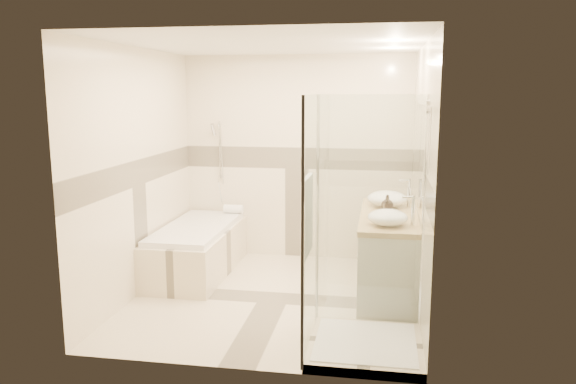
% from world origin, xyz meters
% --- Properties ---
extents(room, '(2.82, 3.02, 2.52)m').
position_xyz_m(room, '(0.06, 0.01, 1.26)').
color(room, beige).
rests_on(room, ground).
extents(bathtub, '(0.75, 1.70, 0.56)m').
position_xyz_m(bathtub, '(-1.02, 0.65, 0.31)').
color(bathtub, beige).
rests_on(bathtub, ground).
extents(vanity, '(0.58, 1.62, 0.85)m').
position_xyz_m(vanity, '(1.12, 0.30, 0.43)').
color(vanity, silver).
rests_on(vanity, ground).
extents(shower_enclosure, '(0.96, 0.93, 2.04)m').
position_xyz_m(shower_enclosure, '(0.83, -0.97, 0.51)').
color(shower_enclosure, beige).
rests_on(shower_enclosure, ground).
extents(vessel_sink_near, '(0.42, 0.42, 0.17)m').
position_xyz_m(vessel_sink_near, '(1.10, 0.66, 0.93)').
color(vessel_sink_near, white).
rests_on(vessel_sink_near, vanity).
extents(vessel_sink_far, '(0.37, 0.37, 0.15)m').
position_xyz_m(vessel_sink_far, '(1.10, -0.20, 0.92)').
color(vessel_sink_far, white).
rests_on(vessel_sink_far, vanity).
extents(faucet_near, '(0.12, 0.03, 0.30)m').
position_xyz_m(faucet_near, '(1.32, 0.66, 1.03)').
color(faucet_near, silver).
rests_on(faucet_near, vanity).
extents(faucet_far, '(0.12, 0.03, 0.29)m').
position_xyz_m(faucet_far, '(1.32, -0.20, 1.02)').
color(faucet_far, silver).
rests_on(faucet_far, vanity).
extents(amenity_bottle_a, '(0.09, 0.09, 0.16)m').
position_xyz_m(amenity_bottle_a, '(1.10, 0.31, 0.93)').
color(amenity_bottle_a, black).
rests_on(amenity_bottle_a, vanity).
extents(amenity_bottle_b, '(0.15, 0.15, 0.17)m').
position_xyz_m(amenity_bottle_b, '(1.10, 0.43, 0.93)').
color(amenity_bottle_b, black).
rests_on(amenity_bottle_b, vanity).
extents(folded_towels, '(0.17, 0.28, 0.09)m').
position_xyz_m(folded_towels, '(1.10, 0.94, 0.89)').
color(folded_towels, white).
rests_on(folded_towels, vanity).
extents(rolled_towel, '(0.24, 0.11, 0.11)m').
position_xyz_m(rolled_towel, '(-0.78, 1.35, 0.61)').
color(rolled_towel, white).
rests_on(rolled_towel, bathtub).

